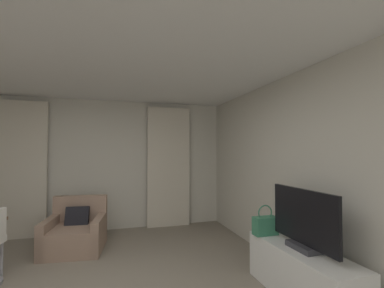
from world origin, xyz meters
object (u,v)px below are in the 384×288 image
at_px(tv_console, 301,274).
at_px(tv_flatscreen, 303,221).
at_px(armchair, 76,233).
at_px(handbag_primary, 265,225).

height_order(tv_console, tv_flatscreen, tv_flatscreen).
relative_size(tv_console, tv_flatscreen, 1.45).
xyz_separation_m(armchair, tv_console, (2.49, -2.23, 0.01)).
bearing_deg(armchair, tv_console, -41.79).
distance_m(armchair, tv_console, 3.34).
distance_m(tv_console, handbag_primary, 0.66).
distance_m(tv_flatscreen, handbag_primary, 0.59).
bearing_deg(tv_console, tv_flatscreen, -90.00).
relative_size(armchair, tv_console, 0.69).
height_order(armchair, handbag_primary, handbag_primary).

